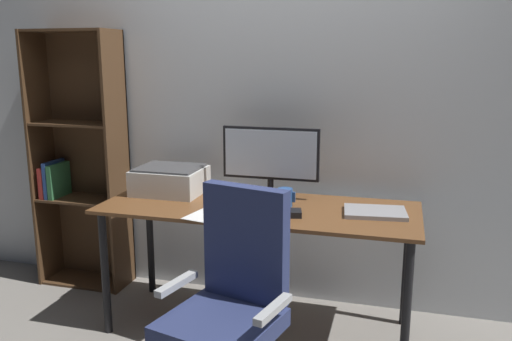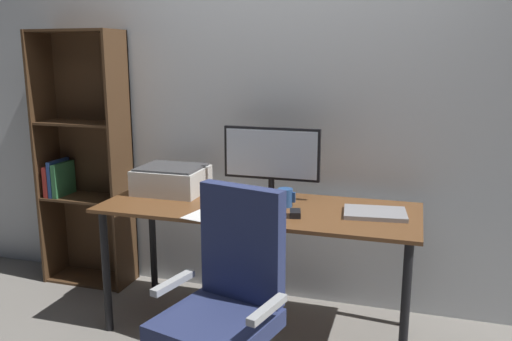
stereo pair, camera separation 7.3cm
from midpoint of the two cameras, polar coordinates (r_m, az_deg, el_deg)
name	(u,v)px [view 1 (the left image)]	position (r m, az deg, el deg)	size (l,w,h in m)	color
ground_plane	(258,327)	(3.22, -0.46, -16.63)	(12.00, 12.00, 0.00)	gray
back_wall	(280,98)	(3.31, 1.95, 7.86)	(6.40, 0.10, 2.60)	silver
desk	(258,220)	(2.95, -0.48, -5.38)	(1.76, 0.68, 0.74)	brown
monitor	(271,157)	(3.05, 0.90, 1.43)	(0.57, 0.20, 0.42)	black
keyboard	(257,213)	(2.78, -0.69, -4.62)	(0.29, 0.11, 0.02)	black
mouse	(296,213)	(2.75, 3.60, -4.63)	(0.06, 0.10, 0.03)	black
coffee_mug	(285,197)	(2.92, 2.46, -2.92)	(0.10, 0.08, 0.10)	#285193
laptop	(375,212)	(2.84, 12.05, -4.44)	(0.32, 0.23, 0.02)	#99999E
printer	(170,180)	(3.24, -9.94, -1.01)	(0.40, 0.34, 0.16)	silver
paper_sheet	(213,214)	(2.80, -5.41, -4.72)	(0.21, 0.30, 0.00)	white
office_chair	(230,317)	(2.36, -3.76, -15.52)	(0.57, 0.56, 1.01)	#B7BABC
bookshelf	(80,163)	(3.78, -19.05, 0.80)	(0.60, 0.28, 1.72)	#4C331E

